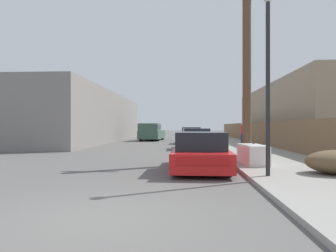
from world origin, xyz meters
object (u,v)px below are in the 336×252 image
Objects in this scene: discarded_fridge at (253,154)px; parked_sports_car_red at (200,153)px; utility_pole at (247,66)px; pickup_truck at (151,132)px; pedestrian at (243,133)px; car_parked_far at (191,136)px; car_parked_mid at (196,139)px; street_lamp at (268,71)px.

discarded_fridge is 2.13m from parked_sports_car_red.
utility_pole is (2.12, 2.73, 3.51)m from parked_sports_car_red.
pickup_truck is 0.71× the size of utility_pole.
pedestrian is (7.76, -9.35, 0.10)m from pickup_truck.
parked_sports_car_red is at bearing -107.26° from pedestrian.
car_parked_far is 13.70m from utility_pole.
pickup_truck reaches higher than parked_sports_car_red.
utility_pole is (6.24, -18.37, 3.20)m from pickup_truck.
car_parked_far is at bearing 131.33° from pickup_truck.
car_parked_mid is at bearing 90.14° from parked_sports_car_red.
street_lamp is (5.90, -22.91, 2.15)m from pickup_truck.
pickup_truck is 23.75m from street_lamp.
car_parked_mid is at bearing 97.59° from discarded_fridge.
parked_sports_car_red is at bearing -89.17° from car_parked_far.
car_parked_far is at bearing 131.95° from pedestrian.
street_lamp is (-0.17, -2.66, 2.58)m from discarded_fridge.
discarded_fridge is 8.83m from car_parked_mid.
car_parked_far is (-0.01, 15.81, 0.07)m from parked_sports_car_red.
pickup_truck is at bearing 108.04° from car_parked_mid.
parked_sports_car_red is 15.81m from car_parked_far.
car_parked_mid is 0.85× the size of street_lamp.
street_lamp is at bearing -44.32° from parked_sports_car_red.
discarded_fridge is at bearing -80.55° from car_parked_mid.
discarded_fridge is at bearing -95.18° from utility_pole.
parked_sports_car_red is 0.87× the size of street_lamp.
parked_sports_car_red is at bearing 104.51° from pickup_truck.
car_parked_far is (-0.17, 6.32, 0.03)m from car_parked_mid.
utility_pole is at bearing 53.25° from parked_sports_car_red.
pickup_truck is 12.16m from pedestrian.
street_lamp is 2.98× the size of pedestrian.
street_lamp reaches higher than pickup_truck.
street_lamp is (-0.34, -4.54, -1.06)m from utility_pole.
discarded_fridge is 0.23× the size of utility_pole.
discarded_fridge is 21.14m from pickup_truck.
car_parked_mid is at bearing -147.15° from pedestrian.
utility_pole reaches higher than pedestrian.
street_lamp reaches higher than car_parked_far.
street_lamp is 13.83m from pedestrian.
car_parked_far reaches higher than parked_sports_car_red.
parked_sports_car_red is 9.49m from car_parked_mid.
discarded_fridge is 3.71m from street_lamp.
car_parked_mid is 6.32m from car_parked_far.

